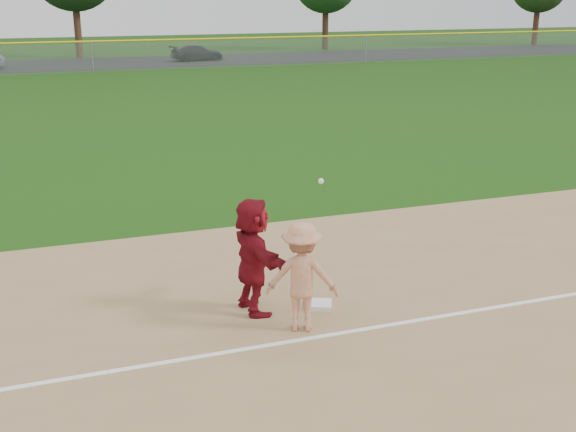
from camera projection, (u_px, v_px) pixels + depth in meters
name	position (u px, v px, depth m)	size (l,w,h in m)	color
ground	(318.00, 315.00, 12.13)	(160.00, 160.00, 0.00)	#19430C
foul_line	(337.00, 334.00, 11.40)	(60.00, 0.10, 0.01)	white
parking_asphalt	(86.00, 64.00, 53.45)	(120.00, 10.00, 0.01)	black
first_base	(320.00, 305.00, 12.35)	(0.39, 0.39, 0.09)	white
base_runner	(253.00, 256.00, 11.94)	(1.84, 0.59, 1.99)	maroon
car_right	(197.00, 53.00, 55.79)	(1.66, 4.08, 1.18)	black
first_base_play	(302.00, 277.00, 11.33)	(1.32, 1.07, 2.42)	#B0B0B3
outfield_fence	(91.00, 42.00, 47.47)	(110.00, 0.12, 110.00)	#999EA0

